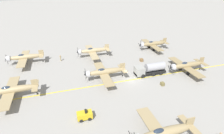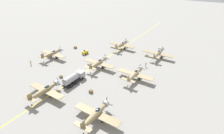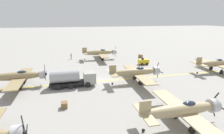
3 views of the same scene
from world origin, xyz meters
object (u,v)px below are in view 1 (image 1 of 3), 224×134
supply_crate_mid_lane (141,60)px  airplane_far_center (11,90)px  airplane_mid_center (105,72)px  airplane_far_right (25,57)px  tow_tractor (85,115)px  airplane_mid_left (163,133)px  airplane_near_center (186,65)px  ground_crew_walking (60,58)px  airplane_mid_right (93,51)px  fuel_tanker (150,69)px  supply_crate_by_tanker (162,84)px  airplane_near_right (153,44)px

supply_crate_mid_lane → airplane_far_center: bearing=104.8°
airplane_mid_center → airplane_far_right: size_ratio=1.00×
airplane_far_center → tow_tractor: (-9.98, -12.89, -1.22)m
airplane_mid_left → airplane_near_center: bearing=-34.7°
airplane_mid_left → airplane_far_center: (18.30, 22.80, 0.00)m
ground_crew_walking → supply_crate_mid_lane: ground_crew_walking is taller
airplane_mid_right → airplane_far_center: 25.35m
supply_crate_mid_lane → fuel_tanker: bearing=169.4°
airplane_mid_right → airplane_mid_center: bearing=174.9°
airplane_near_center → fuel_tanker: (1.80, 9.31, -0.50)m
airplane_near_center → fuel_tanker: airplane_near_center is taller
airplane_far_center → supply_crate_mid_lane: (8.57, -32.55, -1.61)m
supply_crate_by_tanker → airplane_near_center: bearing=-67.5°
airplane_near_right → tow_tractor: (-26.24, 27.39, -1.22)m
airplane_near_center → airplane_mid_center: (2.73, 20.84, 0.00)m
airplane_near_right → airplane_near_center: bearing=166.2°
airplane_near_center → airplane_far_center: (0.88, 40.43, 0.00)m
airplane_far_right → tow_tractor: (-26.78, -12.48, -1.22)m
ground_crew_walking → supply_crate_mid_lane: 23.72m
airplane_mid_right → airplane_mid_left: 34.45m
airplane_near_right → airplane_mid_center: 25.20m
airplane_near_center → airplane_far_right: airplane_near_center is taller
ground_crew_walking → supply_crate_by_tanker: bearing=-133.5°
airplane_near_center → ground_crew_walking: 34.74m
airplane_mid_left → ground_crew_walking: airplane_mid_left is taller
airplane_near_center → airplane_mid_left: bearing=131.9°
airplane_mid_right → ground_crew_walking: bearing=86.5°
tow_tractor → supply_crate_mid_lane: size_ratio=2.67×
airplane_mid_center → airplane_far_right: (14.94, 19.19, 0.00)m
airplane_mid_center → supply_crate_mid_lane: 14.68m
supply_crate_by_tanker → supply_crate_mid_lane: supply_crate_mid_lane is taller
airplane_near_center → airplane_near_right: airplane_near_right is taller
airplane_mid_left → tow_tractor: (8.31, 9.91, -1.22)m
airplane_mid_center → airplane_far_center: 19.68m
airplane_far_center → supply_crate_by_tanker: (-4.62, -31.42, -1.64)m
fuel_tanker → airplane_mid_left: bearing=156.6°
airplane_near_right → supply_crate_by_tanker: (-20.87, 8.86, -1.64)m
airplane_near_center → airplane_mid_left: 24.79m
airplane_far_right → supply_crate_by_tanker: airplane_far_right is taller
airplane_mid_center → tow_tractor: 13.66m
airplane_near_right → airplane_mid_right: 20.62m
fuel_tanker → supply_crate_by_tanker: size_ratio=8.99×
airplane_mid_right → supply_crate_by_tanker: airplane_mid_right is taller
airplane_mid_center → airplane_far_center: bearing=89.5°
fuel_tanker → ground_crew_walking: (14.85, 21.16, -0.49)m
airplane_near_right → supply_crate_mid_lane: size_ratio=12.34×
ground_crew_walking → tow_tractor: bearing=-173.5°
airplane_far_center → supply_crate_mid_lane: airplane_far_center is taller
airplane_mid_center → ground_crew_walking: (13.93, 9.64, -0.99)m
fuel_tanker → tow_tractor: size_ratio=3.08×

